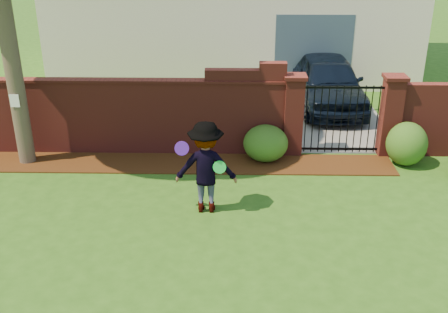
{
  "coord_description": "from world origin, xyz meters",
  "views": [
    {
      "loc": [
        1.06,
        -7.49,
        4.98
      ],
      "look_at": [
        0.88,
        1.4,
        1.05
      ],
      "focal_mm": 42.77,
      "sensor_mm": 36.0,
      "label": 1
    }
  ],
  "objects_px": {
    "frisbee_purple": "(182,148)",
    "frisbee_green": "(220,167)",
    "car": "(330,84)",
    "man": "(206,168)"
  },
  "relations": [
    {
      "from": "frisbee_green",
      "to": "car",
      "type": "bearing_deg",
      "value": 64.23
    },
    {
      "from": "car",
      "to": "frisbee_green",
      "type": "xyz_separation_m",
      "value": [
        -2.97,
        -6.14,
        0.24
      ]
    },
    {
      "from": "man",
      "to": "frisbee_purple",
      "type": "bearing_deg",
      "value": 19.45
    },
    {
      "from": "frisbee_purple",
      "to": "man",
      "type": "bearing_deg",
      "value": 18.53
    },
    {
      "from": "man",
      "to": "frisbee_green",
      "type": "xyz_separation_m",
      "value": [
        0.26,
        -0.18,
        0.1
      ]
    },
    {
      "from": "car",
      "to": "man",
      "type": "bearing_deg",
      "value": -119.88
    },
    {
      "from": "frisbee_purple",
      "to": "frisbee_green",
      "type": "bearing_deg",
      "value": -3.54
    },
    {
      "from": "frisbee_purple",
      "to": "frisbee_green",
      "type": "xyz_separation_m",
      "value": [
        0.67,
        -0.04,
        -0.34
      ]
    },
    {
      "from": "frisbee_green",
      "to": "frisbee_purple",
      "type": "bearing_deg",
      "value": 176.46
    },
    {
      "from": "car",
      "to": "frisbee_purple",
      "type": "bearing_deg",
      "value": -122.24
    }
  ]
}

